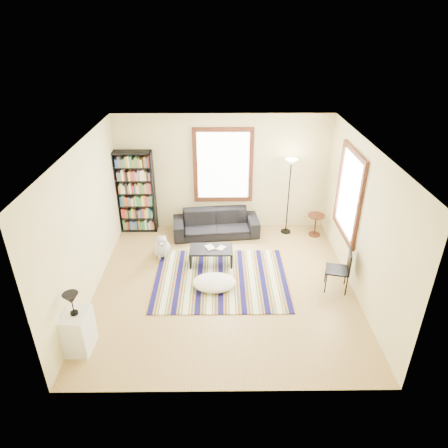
{
  "coord_description": "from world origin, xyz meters",
  "views": [
    {
      "loc": [
        -0.07,
        -6.39,
        4.75
      ],
      "look_at": [
        0.0,
        0.5,
        1.1
      ],
      "focal_mm": 32.0,
      "sensor_mm": 36.0,
      "label": 1
    }
  ],
  "objects_px": {
    "floor_lamp": "(288,197)",
    "folding_chair": "(337,270)",
    "coffee_table": "(211,256)",
    "sofa": "(216,223)",
    "side_table": "(315,225)",
    "white_cabinet": "(78,331)",
    "floor_cushion": "(214,283)",
    "bookshelf": "(136,192)",
    "dog": "(161,244)"
  },
  "relations": [
    {
      "from": "coffee_table",
      "to": "sofa",
      "type": "bearing_deg",
      "value": 85.82
    },
    {
      "from": "side_table",
      "to": "dog",
      "type": "bearing_deg",
      "value": -166.05
    },
    {
      "from": "folding_chair",
      "to": "side_table",
      "type": "bearing_deg",
      "value": 101.75
    },
    {
      "from": "floor_lamp",
      "to": "white_cabinet",
      "type": "distance_m",
      "value": 5.42
    },
    {
      "from": "floor_lamp",
      "to": "side_table",
      "type": "bearing_deg",
      "value": -13.06
    },
    {
      "from": "floor_lamp",
      "to": "dog",
      "type": "xyz_separation_m",
      "value": [
        -2.89,
        -1.04,
        -0.64
      ]
    },
    {
      "from": "white_cabinet",
      "to": "dog",
      "type": "relative_size",
      "value": 1.19
    },
    {
      "from": "coffee_table",
      "to": "floor_lamp",
      "type": "bearing_deg",
      "value": 37.11
    },
    {
      "from": "white_cabinet",
      "to": "bookshelf",
      "type": "bearing_deg",
      "value": 90.66
    },
    {
      "from": "sofa",
      "to": "bookshelf",
      "type": "distance_m",
      "value": 2.04
    },
    {
      "from": "floor_lamp",
      "to": "side_table",
      "type": "distance_m",
      "value": 0.95
    },
    {
      "from": "sofa",
      "to": "white_cabinet",
      "type": "xyz_separation_m",
      "value": [
        -2.12,
        -3.7,
        0.05
      ]
    },
    {
      "from": "sofa",
      "to": "floor_cushion",
      "type": "bearing_deg",
      "value": -96.52
    },
    {
      "from": "floor_cushion",
      "to": "folding_chair",
      "type": "height_order",
      "value": "folding_chair"
    },
    {
      "from": "folding_chair",
      "to": "sofa",
      "type": "bearing_deg",
      "value": 150.07
    },
    {
      "from": "bookshelf",
      "to": "side_table",
      "type": "bearing_deg",
      "value": -4.36
    },
    {
      "from": "coffee_table",
      "to": "floor_cushion",
      "type": "bearing_deg",
      "value": -85.1
    },
    {
      "from": "sofa",
      "to": "folding_chair",
      "type": "bearing_deg",
      "value": -49.02
    },
    {
      "from": "coffee_table",
      "to": "white_cabinet",
      "type": "distance_m",
      "value": 3.18
    },
    {
      "from": "bookshelf",
      "to": "floor_lamp",
      "type": "bearing_deg",
      "value": -2.7
    },
    {
      "from": "folding_chair",
      "to": "dog",
      "type": "relative_size",
      "value": 1.46
    },
    {
      "from": "folding_chair",
      "to": "bookshelf",
      "type": "bearing_deg",
      "value": 163.07
    },
    {
      "from": "coffee_table",
      "to": "folding_chair",
      "type": "relative_size",
      "value": 1.05
    },
    {
      "from": "bookshelf",
      "to": "dog",
      "type": "bearing_deg",
      "value": -59.5
    },
    {
      "from": "bookshelf",
      "to": "floor_lamp",
      "type": "height_order",
      "value": "bookshelf"
    },
    {
      "from": "coffee_table",
      "to": "bookshelf",
      "type": "bearing_deg",
      "value": 139.69
    },
    {
      "from": "bookshelf",
      "to": "side_table",
      "type": "distance_m",
      "value": 4.35
    },
    {
      "from": "coffee_table",
      "to": "dog",
      "type": "relative_size",
      "value": 1.53
    },
    {
      "from": "dog",
      "to": "side_table",
      "type": "bearing_deg",
      "value": 3.22
    },
    {
      "from": "floor_lamp",
      "to": "side_table",
      "type": "relative_size",
      "value": 3.44
    },
    {
      "from": "folding_chair",
      "to": "dog",
      "type": "height_order",
      "value": "folding_chair"
    },
    {
      "from": "coffee_table",
      "to": "white_cabinet",
      "type": "height_order",
      "value": "white_cabinet"
    },
    {
      "from": "coffee_table",
      "to": "side_table",
      "type": "xyz_separation_m",
      "value": [
        2.47,
        1.21,
        0.09
      ]
    },
    {
      "from": "floor_lamp",
      "to": "folding_chair",
      "type": "distance_m",
      "value": 2.41
    },
    {
      "from": "coffee_table",
      "to": "folding_chair",
      "type": "height_order",
      "value": "folding_chair"
    },
    {
      "from": "white_cabinet",
      "to": "dog",
      "type": "xyz_separation_m",
      "value": [
        0.94,
        2.76,
        -0.06
      ]
    },
    {
      "from": "floor_cushion",
      "to": "white_cabinet",
      "type": "distance_m",
      "value": 2.65
    },
    {
      "from": "sofa",
      "to": "bookshelf",
      "type": "xyz_separation_m",
      "value": [
        -1.9,
        0.27,
        0.7
      ]
    },
    {
      "from": "bookshelf",
      "to": "side_table",
      "type": "height_order",
      "value": "bookshelf"
    },
    {
      "from": "bookshelf",
      "to": "white_cabinet",
      "type": "bearing_deg",
      "value": -93.23
    },
    {
      "from": "sofa",
      "to": "coffee_table",
      "type": "xyz_separation_m",
      "value": [
        -0.09,
        -1.26,
        -0.12
      ]
    },
    {
      "from": "coffee_table",
      "to": "side_table",
      "type": "bearing_deg",
      "value": 26.02
    },
    {
      "from": "side_table",
      "to": "floor_cushion",
      "type": "bearing_deg",
      "value": -139.41
    },
    {
      "from": "side_table",
      "to": "white_cabinet",
      "type": "relative_size",
      "value": 0.77
    },
    {
      "from": "coffee_table",
      "to": "white_cabinet",
      "type": "xyz_separation_m",
      "value": [
        -2.03,
        -2.44,
        0.17
      ]
    },
    {
      "from": "sofa",
      "to": "coffee_table",
      "type": "bearing_deg",
      "value": -100.18
    },
    {
      "from": "bookshelf",
      "to": "folding_chair",
      "type": "distance_m",
      "value": 4.91
    },
    {
      "from": "bookshelf",
      "to": "coffee_table",
      "type": "relative_size",
      "value": 2.22
    },
    {
      "from": "folding_chair",
      "to": "dog",
      "type": "bearing_deg",
      "value": 173.77
    },
    {
      "from": "bookshelf",
      "to": "coffee_table",
      "type": "height_order",
      "value": "bookshelf"
    }
  ]
}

